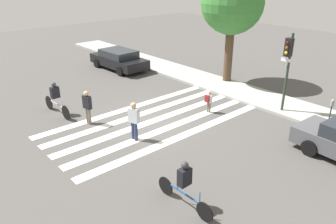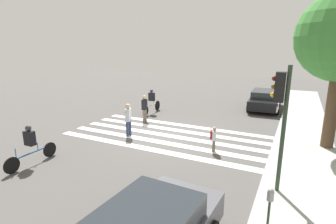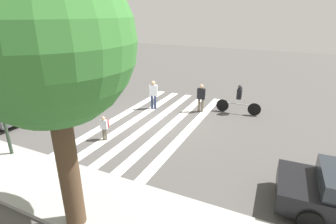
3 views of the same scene
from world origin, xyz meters
name	(u,v)px [view 2 (image 2 of 3)]	position (x,y,z in m)	size (l,w,h in m)	color
ground_plane	(167,135)	(0.00, 0.00, 0.00)	(60.00, 60.00, 0.00)	#4C4947
sidewalk_curb	(303,156)	(0.00, 6.25, 0.07)	(36.00, 2.50, 0.14)	#9E9E99
crosswalk_stripes	(167,135)	(0.00, 0.00, 0.00)	(4.46, 10.00, 0.01)	white
traffic_light	(281,107)	(3.42, 5.38, 2.75)	(0.60, 0.50, 3.92)	#283828
parking_meter	(270,203)	(5.75, 5.48, 1.04)	(0.15, 0.15, 1.40)	#283828
pedestrian_child_with_backpack	(128,118)	(0.93, -1.69, 0.94)	(0.51, 0.35, 1.67)	navy
pedestrian_adult_yellow_jacket	(214,137)	(1.00, 2.76, 0.66)	(0.33, 0.30, 1.12)	#6B6051
pedestrian_adult_tall_backpack	(144,107)	(-1.73, -2.38, 0.90)	(0.47, 0.26, 1.60)	#6B6051
cyclist_near_curb	(152,101)	(-3.70, -3.02, 0.87)	(2.45, 0.41, 1.65)	black
cyclist_mid_street	(30,143)	(5.37, -3.06, 0.86)	(2.25, 0.41, 1.57)	black
car_parked_dark_suv	(265,99)	(-8.48, 3.70, 0.71)	(4.68, 2.24, 1.37)	black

